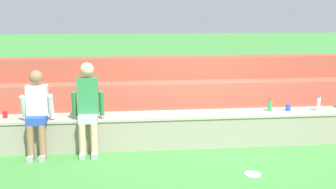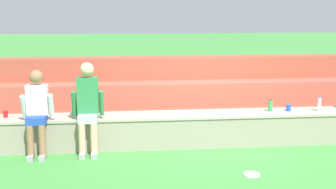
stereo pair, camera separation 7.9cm
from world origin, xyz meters
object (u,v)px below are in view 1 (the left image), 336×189
Objects in this scene: plastic_cup_middle at (5,115)px; plastic_cup_right_end at (288,108)px; person_left_of_center at (88,105)px; person_far_left at (37,110)px; frisbee at (253,174)px; water_bottle_center_gap at (319,104)px; water_bottle_near_right at (270,105)px.

plastic_cup_right_end reaches higher than plastic_cup_middle.
person_left_of_center is 13.82× the size of plastic_cup_middle.
person_far_left is 5.71× the size of frisbee.
water_bottle_center_gap is (4.85, 0.27, -0.08)m from person_far_left.
person_far_left is 11.94× the size of plastic_cup_right_end.
person_left_of_center reaches higher than frisbee.
person_far_left is 3.50m from frisbee.
water_bottle_near_right is 1.91m from frisbee.
plastic_cup_middle is 4.90m from plastic_cup_right_end.
water_bottle_near_right reaches higher than plastic_cup_right_end.
water_bottle_center_gap is (0.87, -0.08, 0.02)m from water_bottle_near_right.
person_left_of_center is at bearing 151.70° from frisbee.
plastic_cup_middle is 4.15m from frisbee.
frisbee is (-1.13, -1.59, -0.61)m from plastic_cup_right_end.
plastic_cup_middle is at bearing 147.18° from person_far_left.
water_bottle_near_right is (3.98, 0.35, -0.10)m from person_far_left.
water_bottle_near_right is 4.57m from plastic_cup_middle.
frisbee is (3.77, -1.64, -0.60)m from plastic_cup_middle.
water_bottle_center_gap is 0.55m from plastic_cup_right_end.
frisbee is at bearing -28.30° from person_left_of_center.
person_left_of_center is at bearing -174.93° from plastic_cup_right_end.
plastic_cup_middle is at bearing 179.64° from water_bottle_near_right.
person_left_of_center reaches higher than plastic_cup_middle.
water_bottle_near_right is (3.18, 0.33, -0.16)m from person_left_of_center.
plastic_cup_middle is at bearing 156.53° from frisbee.
plastic_cup_right_end is (4.90, -0.04, 0.00)m from plastic_cup_middle.
plastic_cup_right_end reaches higher than frisbee.
plastic_cup_right_end is at bearing 5.07° from person_left_of_center.
person_left_of_center is 1.45m from plastic_cup_middle.
plastic_cup_middle is at bearing 165.66° from person_left_of_center.
plastic_cup_right_end is (3.51, 0.31, -0.20)m from person_left_of_center.
frisbee is (-1.67, -1.53, -0.67)m from water_bottle_center_gap.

